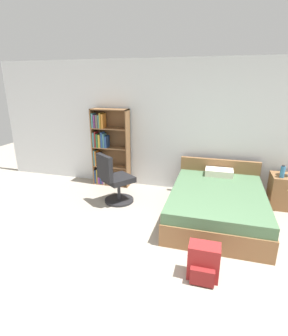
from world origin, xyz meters
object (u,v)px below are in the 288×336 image
at_px(bed, 217,203).
at_px(water_bottle, 283,172).
at_px(office_chair, 115,181).
at_px(backpack_red, 203,263).
at_px(nightstand, 284,191).
at_px(bookshelf, 107,147).

relative_size(bed, water_bottle, 9.20).
height_order(office_chair, backpack_red, office_chair).
relative_size(nightstand, backpack_red, 1.39).
distance_m(office_chair, nightstand, 3.06).
bearing_deg(office_chair, nightstand, 12.79).
bearing_deg(bed, water_bottle, 30.54).
bearing_deg(backpack_red, nightstand, 60.94).
xyz_separation_m(bookshelf, bed, (2.35, -0.91, -0.58)).
height_order(office_chair, nightstand, office_chair).
xyz_separation_m(office_chair, nightstand, (2.98, 0.68, -0.13)).
distance_m(office_chair, backpack_red, 2.35).
bearing_deg(water_bottle, nightstand, 49.60).
bearing_deg(nightstand, bed, -147.33).
bearing_deg(nightstand, backpack_red, -119.06).
distance_m(bed, nightstand, 1.36).
xyz_separation_m(bed, nightstand, (1.14, 0.73, 0.04)).
bearing_deg(nightstand, office_chair, -167.21).
distance_m(bed, office_chair, 1.84).
relative_size(bed, nightstand, 3.40).
xyz_separation_m(nightstand, water_bottle, (-0.10, -0.12, 0.40)).
height_order(bookshelf, nightstand, bookshelf).
height_order(bed, office_chair, office_chair).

